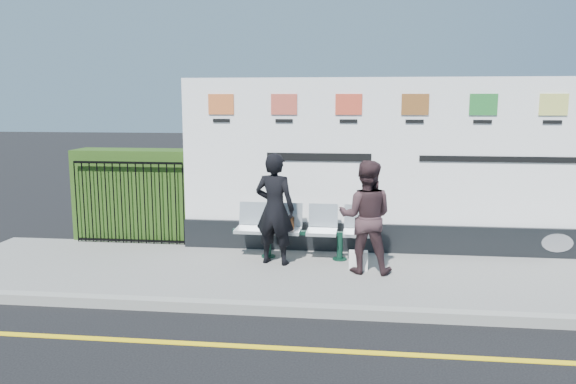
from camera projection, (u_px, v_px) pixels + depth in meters
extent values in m
plane|color=black|center=(396.00, 354.00, 6.12)|extent=(80.00, 80.00, 0.00)
cube|color=gray|center=(384.00, 278.00, 8.56)|extent=(14.00, 3.00, 0.12)
cube|color=gray|center=(390.00, 314.00, 7.09)|extent=(14.00, 0.18, 0.14)
cube|color=yellow|center=(396.00, 354.00, 6.12)|extent=(14.00, 0.10, 0.01)
cube|color=black|center=(410.00, 238.00, 9.77)|extent=(8.00, 0.30, 0.50)
cube|color=white|center=(413.00, 152.00, 9.53)|extent=(8.00, 0.14, 2.50)
cube|color=#284715|center=(138.00, 194.00, 10.71)|extent=(2.35, 0.70, 1.70)
imported|color=black|center=(275.00, 209.00, 8.98)|extent=(0.74, 0.57, 1.80)
imported|color=#392528|center=(366.00, 217.00, 8.54)|extent=(0.89, 0.72, 1.73)
cube|color=black|center=(286.00, 223.00, 9.35)|extent=(0.28, 0.18, 0.20)
cube|color=white|center=(358.00, 260.00, 8.76)|extent=(0.29, 0.18, 0.29)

